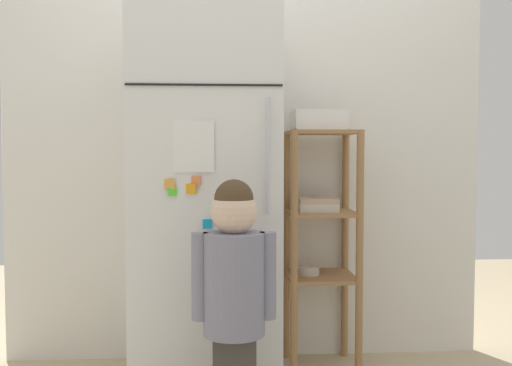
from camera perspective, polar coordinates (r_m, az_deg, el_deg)
kitchen_wall_back at (r=3.10m, az=-1.02°, el=3.75°), size 2.48×0.03×2.24m
refrigerator at (r=2.74m, az=-4.79°, el=-1.42°), size 0.64×0.71×1.74m
child_standing at (r=2.23m, az=-2.12°, el=-9.58°), size 0.32×0.23×0.98m
pantry_shelf_unit at (r=2.96m, az=6.18°, el=-4.18°), size 0.35×0.35×1.18m
fruit_bin at (r=2.92m, az=5.84°, el=5.75°), size 0.25×0.20×0.10m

